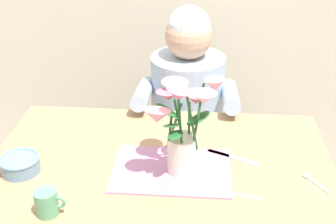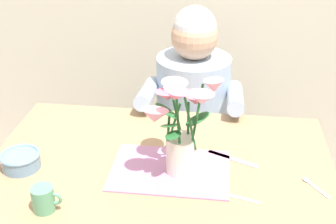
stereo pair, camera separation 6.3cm
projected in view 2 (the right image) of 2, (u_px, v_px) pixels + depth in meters
The scene contains 9 objects.
dining_table at pixel (160, 186), 1.63m from camera, with size 1.20×0.80×0.74m.
seated_person at pixel (192, 123), 2.20m from camera, with size 0.45×0.47×1.14m.
striped_placemat at pixel (170, 170), 1.55m from camera, with size 0.40×0.28×0.01m, color #B275A3.
flower_vase at pixel (181, 123), 1.46m from camera, with size 0.28×0.26×0.35m.
ceramic_bowl at pixel (21, 160), 1.56m from camera, with size 0.14×0.14×0.06m.
dinner_knife at pixel (233, 159), 1.61m from camera, with size 0.19×0.02×0.01m, color silver.
tea_cup at pixel (44, 199), 1.36m from camera, with size 0.09×0.07×0.08m.
spoon_0 at pixel (312, 184), 1.48m from camera, with size 0.08×0.11×0.01m.
spoon_1 at pixel (235, 197), 1.43m from camera, with size 0.12×0.05×0.01m.
Camera 2 is at (0.19, -1.31, 1.64)m, focal length 48.85 mm.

